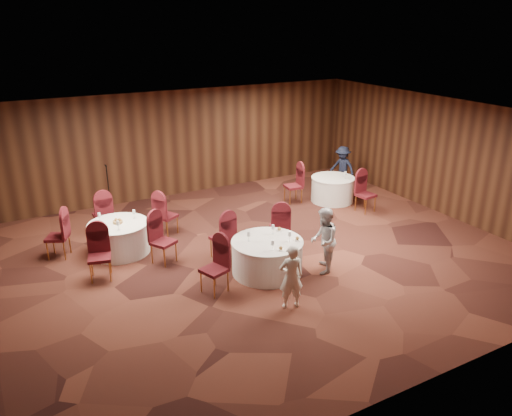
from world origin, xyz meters
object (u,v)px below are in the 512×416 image
table_right (332,189)px  woman_b (324,241)px  woman_a (291,277)px  table_left (119,238)px  table_main (267,256)px  mic_stand (110,201)px  man_c (342,167)px

table_right → woman_b: size_ratio=0.88×
table_right → woman_a: (-4.25, -4.40, 0.27)m
table_left → table_main: bearing=-44.5°
mic_stand → woman_a: bearing=-73.8°
table_main → table_right: same height
table_left → mic_stand: bearing=81.5°
table_left → table_right: (6.50, 0.47, 0.00)m
man_c → table_right: bearing=-70.1°
woman_a → mic_stand: bearing=-60.3°
table_right → mic_stand: (-6.13, 2.03, 0.03)m
table_right → woman_a: woman_a is taller
mic_stand → man_c: size_ratio=1.06×
table_left → mic_stand: (0.38, 2.51, 0.03)m
man_c → table_left: bearing=-100.5°
table_right → man_c: 1.40m
mic_stand → woman_b: woman_b is taller
woman_a → woman_b: 1.64m
table_right → woman_b: (-2.87, -3.51, 0.35)m
mic_stand → table_left: bearing=-98.5°
table_main → mic_stand: mic_stand is taller
woman_b → man_c: bearing=174.8°
table_left → man_c: (7.54, 1.37, 0.31)m
man_c → woman_b: bearing=-62.4°
table_right → man_c: bearing=40.7°
table_left → man_c: bearing=10.3°
table_right → woman_a: bearing=-134.0°
table_left → man_c: man_c is taller
table_left → mic_stand: mic_stand is taller
table_main → table_left: 3.57m
table_left → woman_b: size_ratio=0.96×
table_main → mic_stand: (-2.17, 5.01, 0.03)m
table_right → mic_stand: size_ratio=0.89×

